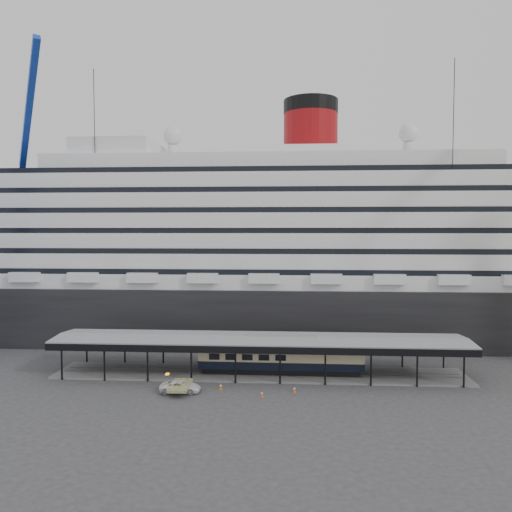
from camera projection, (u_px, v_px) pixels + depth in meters
The scene contains 8 objects.
ground at pixel (257, 386), 63.49m from camera, with size 200.00×200.00×0.00m, color #323235.
cruise_ship at pixel (268, 238), 94.42m from camera, with size 130.00×30.00×43.90m.
platform_canopy at pixel (259, 357), 68.35m from camera, with size 56.00×9.18×5.30m.
port_truck at pixel (180, 387), 60.86m from camera, with size 2.29×4.97×1.38m, color silver.
pullman_carriage at pixel (281, 356), 68.14m from camera, with size 22.44×3.19×22.00m.
traffic_cone_left at pixel (221, 386), 61.97m from camera, with size 0.53×0.53×0.81m.
traffic_cone_mid at pixel (262, 394), 59.32m from camera, with size 0.47×0.47×0.70m.
traffic_cone_right at pixel (294, 389), 60.89m from camera, with size 0.40×0.40×0.77m.
Camera 1 is at (3.84, -62.42, 19.85)m, focal length 35.00 mm.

